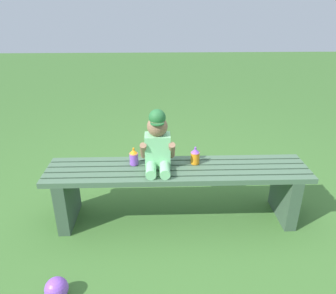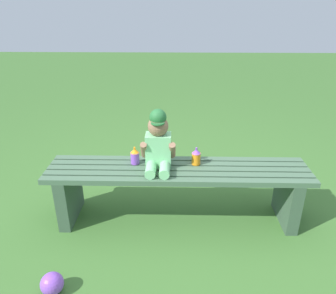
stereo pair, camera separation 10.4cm
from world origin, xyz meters
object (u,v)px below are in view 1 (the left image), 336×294
(child_figure, at_px, (158,143))
(toy_ball, at_px, (57,289))
(sippy_cup_left, at_px, (134,157))
(sippy_cup_right, at_px, (195,156))
(park_bench, at_px, (177,184))

(child_figure, height_order, toy_ball, child_figure)
(sippy_cup_left, bearing_deg, child_figure, -14.49)
(sippy_cup_left, height_order, sippy_cup_right, same)
(sippy_cup_right, bearing_deg, sippy_cup_left, 180.00)
(sippy_cup_left, distance_m, sippy_cup_right, 0.42)
(park_bench, height_order, sippy_cup_left, sippy_cup_left)
(child_figure, relative_size, sippy_cup_right, 3.26)
(park_bench, distance_m, sippy_cup_right, 0.23)
(sippy_cup_right, bearing_deg, child_figure, -170.66)
(toy_ball, bearing_deg, sippy_cup_left, 62.78)
(child_figure, distance_m, sippy_cup_right, 0.29)
(park_bench, bearing_deg, sippy_cup_right, 26.89)
(sippy_cup_right, bearing_deg, park_bench, -153.11)
(sippy_cup_left, xyz_separation_m, sippy_cup_right, (0.42, 0.00, 0.00))
(park_bench, relative_size, sippy_cup_left, 14.36)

